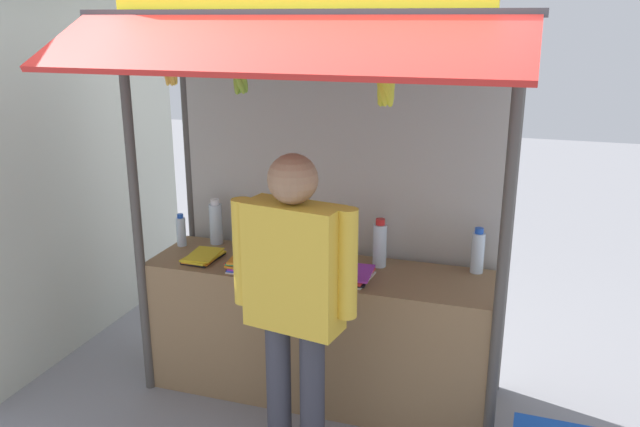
{
  "coord_description": "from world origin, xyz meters",
  "views": [
    {
      "loc": [
        1.14,
        -3.51,
        2.33
      ],
      "look_at": [
        0.0,
        0.0,
        1.21
      ],
      "focal_mm": 36.28,
      "sensor_mm": 36.0,
      "label": 1
    }
  ],
  "objects": [
    {
      "name": "ground_plane",
      "position": [
        0.0,
        0.0,
        0.0
      ],
      "size": [
        20.0,
        20.0,
        0.0
      ],
      "primitive_type": "plane",
      "color": "gray"
    },
    {
      "name": "stall_counter",
      "position": [
        0.0,
        0.0,
        0.43
      ],
      "size": [
        2.15,
        0.59,
        0.86
      ],
      "primitive_type": "cube",
      "color": "olive",
      "rests_on": "ground"
    },
    {
      "name": "stall_structure",
      "position": [
        0.0,
        0.08,
        1.62
      ],
      "size": [
        2.35,
        1.41,
        2.72
      ],
      "color": "#4C4742",
      "rests_on": "ground"
    },
    {
      "name": "water_bottle_far_right",
      "position": [
        0.34,
        0.15,
        1.0
      ],
      "size": [
        0.09,
        0.09,
        0.31
      ],
      "color": "silver",
      "rests_on": "stall_counter"
    },
    {
      "name": "water_bottle_mid_right",
      "position": [
        -0.81,
        0.22,
        1.0
      ],
      "size": [
        0.09,
        0.09,
        0.31
      ],
      "color": "silver",
      "rests_on": "stall_counter"
    },
    {
      "name": "water_bottle_center",
      "position": [
        -0.6,
        0.19,
        0.99
      ],
      "size": [
        0.08,
        0.08,
        0.29
      ],
      "color": "silver",
      "rests_on": "stall_counter"
    },
    {
      "name": "water_bottle_rear_center",
      "position": [
        0.92,
        0.23,
        0.99
      ],
      "size": [
        0.08,
        0.08,
        0.28
      ],
      "color": "silver",
      "rests_on": "stall_counter"
    },
    {
      "name": "water_bottle_back_left",
      "position": [
        -1.01,
        0.1,
        0.96
      ],
      "size": [
        0.06,
        0.06,
        0.22
      ],
      "color": "silver",
      "rests_on": "stall_counter"
    },
    {
      "name": "magazine_stack_right",
      "position": [
        -0.44,
        -0.1,
        0.89
      ],
      "size": [
        0.21,
        0.33,
        0.07
      ],
      "color": "white",
      "rests_on": "stall_counter"
    },
    {
      "name": "magazine_stack_front_left",
      "position": [
        -0.75,
        -0.09,
        0.87
      ],
      "size": [
        0.21,
        0.3,
        0.04
      ],
      "color": "black",
      "rests_on": "stall_counter"
    },
    {
      "name": "magazine_stack_front_right",
      "position": [
        0.25,
        -0.1,
        0.88
      ],
      "size": [
        0.2,
        0.3,
        0.04
      ],
      "color": "white",
      "rests_on": "stall_counter"
    },
    {
      "name": "banana_bunch_leftmost",
      "position": [
        -0.72,
        -0.39,
        2.04
      ],
      "size": [
        0.08,
        0.09,
        0.26
      ],
      "color": "#332D23"
    },
    {
      "name": "banana_bunch_inner_left",
      "position": [
        0.46,
        -0.39,
        1.99
      ],
      "size": [
        0.11,
        0.11,
        0.33
      ],
      "color": "#332D23"
    },
    {
      "name": "banana_bunch_rightmost",
      "position": [
        -0.31,
        -0.39,
        2.01
      ],
      "size": [
        0.08,
        0.09,
        0.29
      ],
      "color": "#332D23"
    },
    {
      "name": "vendor_person",
      "position": [
        0.09,
        -0.71,
        1.03
      ],
      "size": [
        0.65,
        0.29,
        1.72
      ],
      "rotation": [
        0.0,
        0.0,
        -0.17
      ],
      "color": "#383842",
      "rests_on": "ground"
    },
    {
      "name": "neighbour_wall",
      "position": [
        -1.97,
        0.3,
        1.58
      ],
      "size": [
        0.2,
        2.4,
        3.16
      ],
      "primitive_type": "cube",
      "color": "beige",
      "rests_on": "ground"
    }
  ]
}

